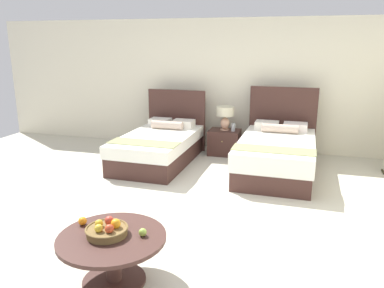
{
  "coord_description": "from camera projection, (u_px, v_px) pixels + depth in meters",
  "views": [
    {
      "loc": [
        1.31,
        -4.3,
        2.08
      ],
      "look_at": [
        -0.05,
        0.53,
        0.74
      ],
      "focal_mm": 35.55,
      "sensor_mm": 36.0,
      "label": 1
    }
  ],
  "objects": [
    {
      "name": "ground_plane",
      "position": [
        185.0,
        211.0,
        4.88
      ],
      "size": [
        10.14,
        9.92,
        0.02
      ],
      "primitive_type": "cube",
      "color": "beige"
    },
    {
      "name": "wall_back",
      "position": [
        231.0,
        85.0,
        7.49
      ],
      "size": [
        10.14,
        0.12,
        2.54
      ],
      "primitive_type": "cube",
      "color": "silver",
      "rests_on": "ground"
    },
    {
      "name": "bed_near_window",
      "position": [
        160.0,
        146.0,
        6.78
      ],
      "size": [
        1.2,
        2.08,
        1.19
      ],
      "color": "#412621",
      "rests_on": "ground"
    },
    {
      "name": "bed_near_corner",
      "position": [
        277.0,
        153.0,
        6.23
      ],
      "size": [
        1.25,
        2.13,
        1.3
      ],
      "color": "#412621",
      "rests_on": "ground"
    },
    {
      "name": "nightstand",
      "position": [
        224.0,
        142.0,
        7.26
      ],
      "size": [
        0.58,
        0.48,
        0.47
      ],
      "color": "#412621",
      "rests_on": "ground"
    },
    {
      "name": "table_lamp",
      "position": [
        225.0,
        115.0,
        7.14
      ],
      "size": [
        0.33,
        0.33,
        0.45
      ],
      "color": "tan",
      "rests_on": "nightstand"
    },
    {
      "name": "vase",
      "position": [
        233.0,
        127.0,
        7.1
      ],
      "size": [
        0.07,
        0.07,
        0.15
      ],
      "color": "#B3BABE",
      "rests_on": "nightstand"
    },
    {
      "name": "coffee_table",
      "position": [
        113.0,
        249.0,
        3.33
      ],
      "size": [
        0.95,
        0.95,
        0.45
      ],
      "color": "#412621",
      "rests_on": "ground"
    },
    {
      "name": "fruit_bowl",
      "position": [
        107.0,
        230.0,
        3.31
      ],
      "size": [
        0.37,
        0.37,
        0.14
      ],
      "color": "brown",
      "rests_on": "coffee_table"
    },
    {
      "name": "loose_apple",
      "position": [
        143.0,
        232.0,
        3.29
      ],
      "size": [
        0.07,
        0.07,
        0.07
      ],
      "color": "#92B444",
      "rests_on": "coffee_table"
    },
    {
      "name": "loose_orange",
      "position": [
        83.0,
        221.0,
        3.49
      ],
      "size": [
        0.08,
        0.08,
        0.08
      ],
      "color": "orange",
      "rests_on": "coffee_table"
    }
  ]
}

